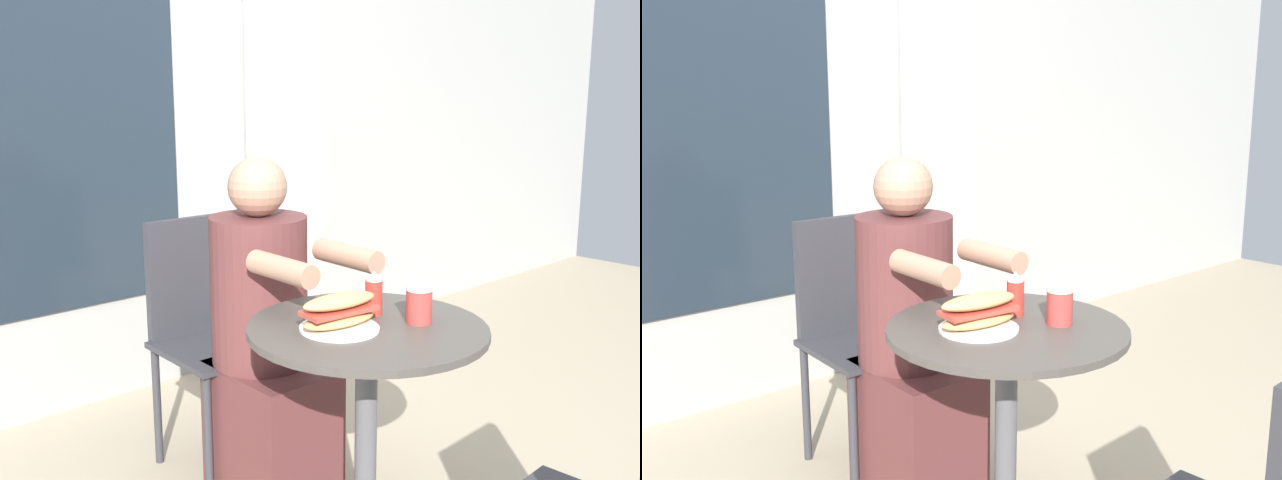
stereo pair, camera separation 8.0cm
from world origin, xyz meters
TOP-DOWN VIEW (x-y plane):
  - storefront_wall at (-0.00, 1.59)m, footprint 8.00×0.09m
  - lattice_pillar at (0.90, 1.40)m, footprint 0.24×0.24m
  - cafe_table at (0.00, 0.00)m, footprint 0.63×0.63m
  - diner_chair at (0.05, 0.83)m, footprint 0.39×0.39m
  - seated_diner at (0.05, 0.49)m, footprint 0.32×0.56m
  - sandwich_on_plate at (-0.08, 0.03)m, footprint 0.23×0.21m
  - drink_cup at (0.12, -0.08)m, footprint 0.07×0.07m
  - condiment_bottle at (0.08, 0.06)m, footprint 0.05×0.05m

SIDE VIEW (x-z plane):
  - seated_diner at x=0.05m, z-range -0.07..1.04m
  - cafe_table at x=0.00m, z-range 0.16..0.87m
  - diner_chair at x=0.05m, z-range 0.09..0.96m
  - sandwich_on_plate at x=-0.08m, z-range 0.71..0.80m
  - drink_cup at x=0.12m, z-range 0.71..0.81m
  - condiment_bottle at x=0.08m, z-range 0.71..0.83m
  - lattice_pillar at x=0.90m, z-range 0.00..2.40m
  - storefront_wall at x=0.00m, z-range 0.00..2.80m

